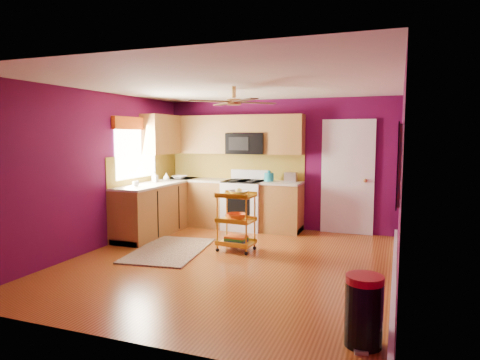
% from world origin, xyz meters
% --- Properties ---
extents(ground, '(5.00, 5.00, 0.00)m').
position_xyz_m(ground, '(0.00, 0.00, 0.00)').
color(ground, brown).
rests_on(ground, ground).
extents(room_envelope, '(4.54, 5.04, 2.52)m').
position_xyz_m(room_envelope, '(0.03, 0.00, 1.63)').
color(room_envelope, '#52093A').
rests_on(room_envelope, ground).
extents(lower_cabinets, '(2.81, 2.31, 0.94)m').
position_xyz_m(lower_cabinets, '(-1.35, 1.82, 0.43)').
color(lower_cabinets, brown).
rests_on(lower_cabinets, ground).
extents(electric_range, '(0.76, 0.66, 1.13)m').
position_xyz_m(electric_range, '(-0.55, 2.17, 0.48)').
color(electric_range, white).
rests_on(electric_range, ground).
extents(upper_cabinetry, '(2.80, 2.30, 1.26)m').
position_xyz_m(upper_cabinetry, '(-1.24, 2.17, 1.80)').
color(upper_cabinetry, brown).
rests_on(upper_cabinetry, ground).
extents(left_window, '(0.08, 1.35, 1.08)m').
position_xyz_m(left_window, '(-2.22, 1.05, 1.74)').
color(left_window, white).
rests_on(left_window, ground).
extents(panel_door, '(0.95, 0.11, 2.15)m').
position_xyz_m(panel_door, '(1.35, 2.47, 1.02)').
color(panel_door, white).
rests_on(panel_door, ground).
extents(right_wall_art, '(0.04, 2.74, 1.04)m').
position_xyz_m(right_wall_art, '(2.23, -0.34, 1.44)').
color(right_wall_art, black).
rests_on(right_wall_art, ground).
extents(ceiling_fan, '(1.01, 1.01, 0.26)m').
position_xyz_m(ceiling_fan, '(0.00, 0.20, 2.29)').
color(ceiling_fan, '#BF8C3F').
rests_on(ceiling_fan, ground).
extents(shag_rug, '(1.23, 1.78, 0.02)m').
position_xyz_m(shag_rug, '(-1.11, 0.24, 0.01)').
color(shag_rug, black).
rests_on(shag_rug, ground).
extents(rolling_cart, '(0.58, 0.44, 1.00)m').
position_xyz_m(rolling_cart, '(-0.12, 0.62, 0.51)').
color(rolling_cart, gold).
rests_on(rolling_cart, ground).
extents(trash_can, '(0.40, 0.40, 0.62)m').
position_xyz_m(trash_can, '(1.99, -1.83, 0.31)').
color(trash_can, black).
rests_on(trash_can, ground).
extents(teal_kettle, '(0.18, 0.18, 0.21)m').
position_xyz_m(teal_kettle, '(-0.08, 2.24, 1.02)').
color(teal_kettle, teal).
rests_on(teal_kettle, lower_cabinets).
extents(toaster, '(0.22, 0.15, 0.18)m').
position_xyz_m(toaster, '(0.33, 2.29, 1.03)').
color(toaster, beige).
rests_on(toaster, lower_cabinets).
extents(soap_bottle_a, '(0.09, 0.09, 0.20)m').
position_xyz_m(soap_bottle_a, '(-2.02, 1.33, 1.04)').
color(soap_bottle_a, '#EA3F72').
rests_on(soap_bottle_a, lower_cabinets).
extents(soap_bottle_b, '(0.12, 0.12, 0.15)m').
position_xyz_m(soap_bottle_b, '(-1.95, 1.62, 1.01)').
color(soap_bottle_b, white).
rests_on(soap_bottle_b, lower_cabinets).
extents(counter_dish, '(0.28, 0.28, 0.07)m').
position_xyz_m(counter_dish, '(-1.88, 2.02, 0.97)').
color(counter_dish, white).
rests_on(counter_dish, lower_cabinets).
extents(counter_cup, '(0.11, 0.11, 0.09)m').
position_xyz_m(counter_cup, '(-1.98, 0.66, 0.98)').
color(counter_cup, white).
rests_on(counter_cup, lower_cabinets).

